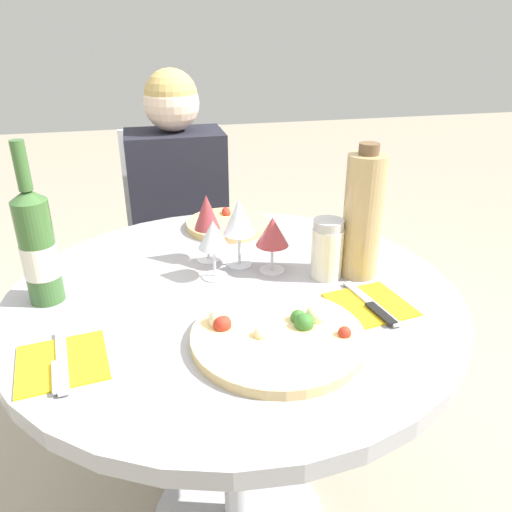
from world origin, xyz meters
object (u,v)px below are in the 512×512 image
object	(u,v)px
seated_diner	(184,259)
tall_carafe	(363,216)
wine_bottle	(38,247)
dining_table	(235,342)
pizza_large	(277,335)
chair_behind_diner	(181,260)

from	to	relation	value
seated_diner	tall_carafe	xyz separation A→B (m)	(0.35, -0.67, 0.38)
seated_diner	wine_bottle	size ratio (longest dim) A/B	3.43
dining_table	pizza_large	bearing A→B (deg)	-79.02
dining_table	seated_diner	bearing A→B (deg)	94.39
seated_diner	wine_bottle	bearing A→B (deg)	61.62
tall_carafe	wine_bottle	bearing A→B (deg)	176.72
dining_table	wine_bottle	distance (m)	0.48
wine_bottle	dining_table	bearing A→B (deg)	-7.18
wine_bottle	tall_carafe	size ratio (longest dim) A/B	1.11
chair_behind_diner	pizza_large	world-z (taller)	chair_behind_diner
seated_diner	tall_carafe	bearing A→B (deg)	117.63
dining_table	chair_behind_diner	xyz separation A→B (m)	(-0.05, 0.83, -0.17)
dining_table	pizza_large	size ratio (longest dim) A/B	3.07
chair_behind_diner	pizza_large	xyz separation A→B (m)	(0.09, -1.04, 0.32)
wine_bottle	tall_carafe	world-z (taller)	wine_bottle
chair_behind_diner	pizza_large	size ratio (longest dim) A/B	2.92
chair_behind_diner	seated_diner	xyz separation A→B (m)	(-0.00, -0.15, 0.07)
chair_behind_diner	seated_diner	size ratio (longest dim) A/B	0.81
pizza_large	tall_carafe	size ratio (longest dim) A/B	1.05
seated_diner	pizza_large	bearing A→B (deg)	95.97
chair_behind_diner	wine_bottle	xyz separation A→B (m)	(-0.34, -0.78, 0.43)
dining_table	chair_behind_diner	size ratio (longest dim) A/B	1.05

